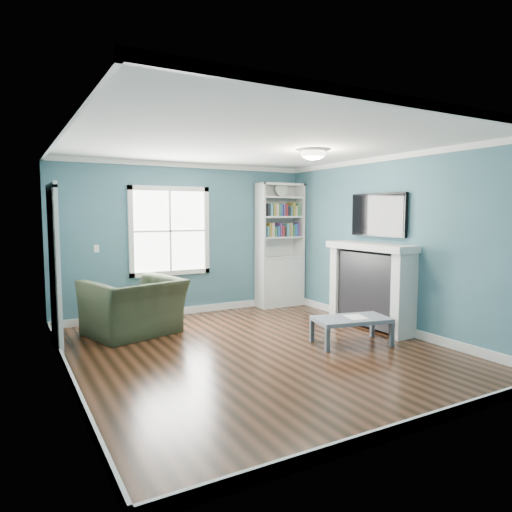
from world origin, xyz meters
TOP-DOWN VIEW (x-y plane):
  - floor at (0.00, 0.00)m, footprint 5.00×5.00m
  - room_walls at (0.00, 0.00)m, footprint 5.00×5.00m
  - trim at (0.00, 0.00)m, footprint 4.50×5.00m
  - window at (-0.30, 2.49)m, footprint 1.40×0.06m
  - bookshelf at (1.77, 2.30)m, footprint 0.90×0.35m
  - fireplace at (2.08, 0.20)m, footprint 0.44×1.58m
  - tv at (2.20, 0.20)m, footprint 0.06×1.10m
  - door at (-2.22, 1.40)m, footprint 0.12×0.98m
  - ceiling_fixture at (0.90, 0.10)m, footprint 0.38×0.38m
  - light_switch at (-1.50, 2.48)m, footprint 0.08×0.01m
  - recliner at (-1.17, 1.58)m, footprint 1.42×1.12m
  - coffee_table at (1.25, -0.33)m, footprint 1.08×0.74m
  - paper_sheet at (1.32, -0.34)m, footprint 0.31×0.36m

SIDE VIEW (x-z plane):
  - floor at x=0.00m, z-range 0.00..0.00m
  - coffee_table at x=1.25m, z-range 0.13..0.49m
  - paper_sheet at x=1.32m, z-range 0.36..0.36m
  - recliner at x=-1.17m, z-range 0.00..1.08m
  - fireplace at x=2.08m, z-range -0.01..1.29m
  - bookshelf at x=1.77m, z-range -0.23..2.08m
  - door at x=-2.22m, z-range -0.01..2.16m
  - light_switch at x=-1.50m, z-range 1.14..1.26m
  - trim at x=0.00m, z-range -0.06..2.54m
  - window at x=-0.30m, z-range 0.70..2.20m
  - room_walls at x=0.00m, z-range -0.92..4.08m
  - tv at x=2.20m, z-range 1.40..2.05m
  - ceiling_fixture at x=0.90m, z-range 2.47..2.63m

